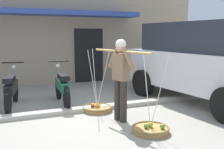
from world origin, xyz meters
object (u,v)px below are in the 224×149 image
(motorcycle_third_in_row, at_px, (62,87))
(parked_truck, at_px, (207,60))
(fruit_basket_right_side, at_px, (150,129))
(motorcycle_second_in_row, at_px, (11,90))
(fruit_vendor, at_px, (121,74))
(fruit_basket_left_side, at_px, (97,108))

(motorcycle_third_in_row, xyz_separation_m, parked_truck, (3.54, -1.27, 0.68))
(motorcycle_third_in_row, bearing_deg, fruit_basket_right_side, -68.19)
(motorcycle_second_in_row, distance_m, motorcycle_third_in_row, 1.22)
(fruit_vendor, distance_m, motorcycle_third_in_row, 2.03)
(fruit_vendor, distance_m, motorcycle_second_in_row, 2.86)
(fruit_vendor, relative_size, motorcycle_second_in_row, 0.94)
(fruit_vendor, height_order, motorcycle_second_in_row, fruit_vendor)
(motorcycle_third_in_row, bearing_deg, motorcycle_second_in_row, 172.49)
(fruit_basket_left_side, relative_size, fruit_basket_right_side, 1.00)
(fruit_basket_right_side, bearing_deg, fruit_basket_left_side, 104.46)
(fruit_vendor, bearing_deg, fruit_basket_left_side, 104.45)
(fruit_basket_left_side, height_order, motorcycle_third_in_row, fruit_basket_left_side)
(fruit_basket_left_side, xyz_separation_m, motorcycle_third_in_row, (-0.61, 0.93, 0.38))
(fruit_basket_right_side, xyz_separation_m, motorcycle_second_in_row, (-2.26, 2.78, 0.38))
(motorcycle_second_in_row, height_order, motorcycle_third_in_row, same)
(fruit_basket_left_side, distance_m, motorcycle_second_in_row, 2.16)
(parked_truck, bearing_deg, motorcycle_second_in_row, 163.24)
(fruit_basket_left_side, bearing_deg, motorcycle_second_in_row, 149.23)
(fruit_basket_left_side, relative_size, motorcycle_third_in_row, 0.80)
(fruit_vendor, relative_size, parked_truck, 0.34)
(fruit_basket_right_side, bearing_deg, parked_truck, 28.45)
(fruit_vendor, height_order, motorcycle_third_in_row, fruit_vendor)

